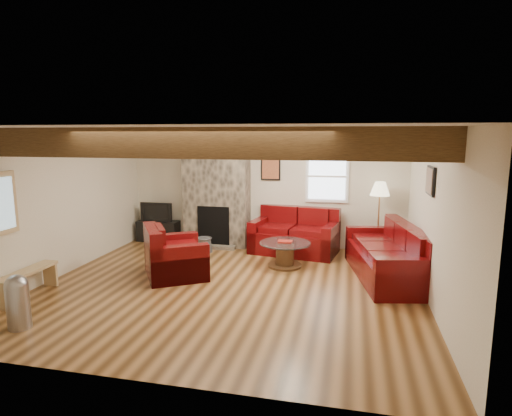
{
  "coord_description": "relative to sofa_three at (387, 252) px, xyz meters",
  "views": [
    {
      "loc": [
        1.85,
        -6.28,
        2.42
      ],
      "look_at": [
        0.35,
        0.4,
        1.23
      ],
      "focal_mm": 30.0,
      "sensor_mm": 36.0,
      "label": 1
    }
  ],
  "objects": [
    {
      "name": "ceiling_dome",
      "position": [
        -1.58,
        -0.13,
        1.99
      ],
      "size": [
        0.4,
        0.4,
        0.18
      ],
      "primitive_type": null,
      "color": "white",
      "rests_on": "room"
    },
    {
      "name": "pedal_bin",
      "position": [
        -4.65,
        -3.03,
        -0.1
      ],
      "size": [
        0.34,
        0.34,
        0.7
      ],
      "primitive_type": null,
      "rotation": [
        0.0,
        0.0,
        -0.27
      ],
      "color": "#9A9A9E",
      "rests_on": "floor"
    },
    {
      "name": "oak_beam",
      "position": [
        -2.48,
        -2.28,
        1.86
      ],
      "size": [
        6.0,
        0.36,
        0.38
      ],
      "primitive_type": "cube",
      "color": "#34220F",
      "rests_on": "room"
    },
    {
      "name": "room",
      "position": [
        -2.48,
        -1.03,
        0.8
      ],
      "size": [
        8.0,
        8.0,
        8.0
      ],
      "color": "#513115",
      "rests_on": "ground"
    },
    {
      "name": "coal_bucket",
      "position": [
        -3.56,
        0.84,
        -0.29
      ],
      "size": [
        0.33,
        0.33,
        0.31
      ],
      "primitive_type": null,
      "color": "slate",
      "rests_on": "floor"
    },
    {
      "name": "chimney_breast",
      "position": [
        -3.48,
        1.46,
        0.77
      ],
      "size": [
        1.4,
        0.67,
        2.5
      ],
      "color": "#3A342D",
      "rests_on": "floor"
    },
    {
      "name": "pine_bench",
      "position": [
        -5.31,
        -2.11,
        -0.24
      ],
      "size": [
        0.26,
        1.09,
        0.41
      ],
      "primitive_type": null,
      "color": "tan",
      "rests_on": "floor"
    },
    {
      "name": "back_window",
      "position": [
        -1.13,
        1.68,
        1.1
      ],
      "size": [
        0.9,
        0.08,
        1.1
      ],
      "primitive_type": null,
      "color": "white",
      "rests_on": "room"
    },
    {
      "name": "television",
      "position": [
        -4.9,
        1.5,
        0.24
      ],
      "size": [
        0.75,
        0.1,
        0.43
      ],
      "primitive_type": "imported",
      "color": "black",
      "rests_on": "tv_cabinet"
    },
    {
      "name": "floor_lamp",
      "position": [
        -0.08,
        1.32,
        0.83
      ],
      "size": [
        0.38,
        0.38,
        1.5
      ],
      "color": "tan",
      "rests_on": "floor"
    },
    {
      "name": "sofa_three",
      "position": [
        0.0,
        0.0,
        0.0
      ],
      "size": [
        1.41,
        2.46,
        0.89
      ],
      "primitive_type": null,
      "rotation": [
        0.0,
        0.0,
        -1.37
      ],
      "color": "#450704",
      "rests_on": "floor"
    },
    {
      "name": "tv_cabinet",
      "position": [
        -4.9,
        1.5,
        -0.21
      ],
      "size": [
        0.94,
        0.37,
        0.47
      ],
      "primitive_type": "cube",
      "color": "black",
      "rests_on": "floor"
    },
    {
      "name": "loveseat",
      "position": [
        -1.74,
        1.2,
        0.01
      ],
      "size": [
        1.84,
        1.24,
        0.91
      ],
      "primitive_type": null,
      "rotation": [
        0.0,
        0.0,
        -0.16
      ],
      "color": "#450704",
      "rests_on": "floor"
    },
    {
      "name": "artwork_back",
      "position": [
        -2.33,
        1.68,
        1.25
      ],
      "size": [
        0.42,
        0.06,
        0.52
      ],
      "primitive_type": null,
      "color": "black",
      "rests_on": "room"
    },
    {
      "name": "coffee_table",
      "position": [
        -1.78,
        0.22,
        -0.22
      ],
      "size": [
        0.94,
        0.94,
        0.49
      ],
      "color": "#412915",
      "rests_on": "floor"
    },
    {
      "name": "armchair_red",
      "position": [
        -3.54,
        -0.69,
        -0.01
      ],
      "size": [
        1.38,
        1.43,
        0.88
      ],
      "primitive_type": null,
      "rotation": [
        0.0,
        0.0,
        2.14
      ],
      "color": "#450704",
      "rests_on": "floor"
    },
    {
      "name": "artwork_right",
      "position": [
        0.48,
        -0.73,
        1.3
      ],
      "size": [
        0.06,
        0.55,
        0.42
      ],
      "primitive_type": null,
      "color": "black",
      "rests_on": "room"
    }
  ]
}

